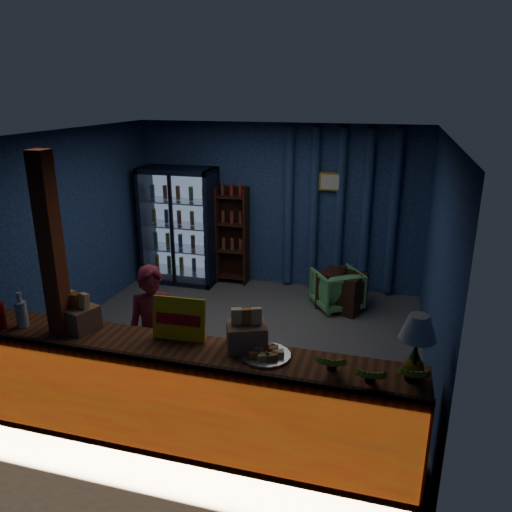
# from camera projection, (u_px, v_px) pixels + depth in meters

# --- Properties ---
(ground) EXTENTS (4.60, 4.60, 0.00)m
(ground) POSITION_uv_depth(u_px,v_px,m) (236.00, 342.00, 6.36)
(ground) COLOR #515154
(ground) RESTS_ON ground
(room_walls) EXTENTS (4.60, 4.60, 4.60)m
(room_walls) POSITION_uv_depth(u_px,v_px,m) (234.00, 223.00, 5.87)
(room_walls) COLOR navy
(room_walls) RESTS_ON ground
(counter) EXTENTS (4.40, 0.57, 0.99)m
(counter) POSITION_uv_depth(u_px,v_px,m) (169.00, 393.00, 4.47)
(counter) COLOR brown
(counter) RESTS_ON ground
(support_post) EXTENTS (0.16, 0.16, 2.60)m
(support_post) POSITION_uv_depth(u_px,v_px,m) (58.00, 296.00, 4.49)
(support_post) COLOR #9A3916
(support_post) RESTS_ON ground
(beverage_cooler) EXTENTS (1.20, 0.62, 1.90)m
(beverage_cooler) POSITION_uv_depth(u_px,v_px,m) (181.00, 226.00, 8.22)
(beverage_cooler) COLOR black
(beverage_cooler) RESTS_ON ground
(bottle_shelf) EXTENTS (0.50, 0.28, 1.60)m
(bottle_shelf) POSITION_uv_depth(u_px,v_px,m) (233.00, 236.00, 8.17)
(bottle_shelf) COLOR #351C11
(bottle_shelf) RESTS_ON ground
(curtain_folds) EXTENTS (1.74, 0.14, 2.50)m
(curtain_folds) POSITION_uv_depth(u_px,v_px,m) (340.00, 211.00, 7.65)
(curtain_folds) COLOR navy
(curtain_folds) RESTS_ON room_walls
(framed_picture) EXTENTS (0.36, 0.04, 0.28)m
(framed_picture) POSITION_uv_depth(u_px,v_px,m) (331.00, 182.00, 7.51)
(framed_picture) COLOR gold
(framed_picture) RESTS_ON room_walls
(shopkeeper) EXTENTS (0.62, 0.52, 1.45)m
(shopkeeper) POSITION_uv_depth(u_px,v_px,m) (155.00, 335.00, 5.01)
(shopkeeper) COLOR maroon
(shopkeeper) RESTS_ON ground
(green_chair) EXTENTS (0.87, 0.87, 0.58)m
(green_chair) POSITION_uv_depth(u_px,v_px,m) (337.00, 289.00, 7.31)
(green_chair) COLOR #5DBB68
(green_chair) RESTS_ON ground
(side_table) EXTENTS (0.73, 0.64, 0.67)m
(side_table) POSITION_uv_depth(u_px,v_px,m) (342.00, 291.00, 7.25)
(side_table) COLOR #351C11
(side_table) RESTS_ON ground
(yellow_sign) EXTENTS (0.49, 0.12, 0.39)m
(yellow_sign) POSITION_uv_depth(u_px,v_px,m) (179.00, 319.00, 4.39)
(yellow_sign) COLOR yellow
(yellow_sign) RESTS_ON counter
(soda_bottles) EXTENTS (0.46, 0.19, 0.34)m
(soda_bottles) POSITION_uv_depth(u_px,v_px,m) (4.00, 312.00, 4.67)
(soda_bottles) COLOR red
(soda_bottles) RESTS_ON counter
(snack_box_left) EXTENTS (0.40, 0.36, 0.35)m
(snack_box_left) POSITION_uv_depth(u_px,v_px,m) (78.00, 315.00, 4.62)
(snack_box_left) COLOR #A67350
(snack_box_left) RESTS_ON counter
(snack_box_centre) EXTENTS (0.42, 0.38, 0.36)m
(snack_box_centre) POSITION_uv_depth(u_px,v_px,m) (247.00, 334.00, 4.27)
(snack_box_centre) COLOR #A67350
(snack_box_centre) RESTS_ON counter
(pastry_tray) EXTENTS (0.42, 0.42, 0.07)m
(pastry_tray) POSITION_uv_depth(u_px,v_px,m) (266.00, 354.00, 4.15)
(pastry_tray) COLOR silver
(pastry_tray) RESTS_ON counter
(banana_bunches) EXTENTS (0.88, 0.33, 0.19)m
(banana_bunches) POSITION_uv_depth(u_px,v_px,m) (371.00, 369.00, 3.78)
(banana_bunches) COLOR gold
(banana_bunches) RESTS_ON counter
(table_lamp) EXTENTS (0.28, 0.28, 0.54)m
(table_lamp) POSITION_uv_depth(u_px,v_px,m) (418.00, 330.00, 3.69)
(table_lamp) COLOR black
(table_lamp) RESTS_ON counter
(pineapple) EXTENTS (0.16, 0.16, 0.27)m
(pineapple) POSITION_uv_depth(u_px,v_px,m) (414.00, 364.00, 3.83)
(pineapple) COLOR olive
(pineapple) RESTS_ON counter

